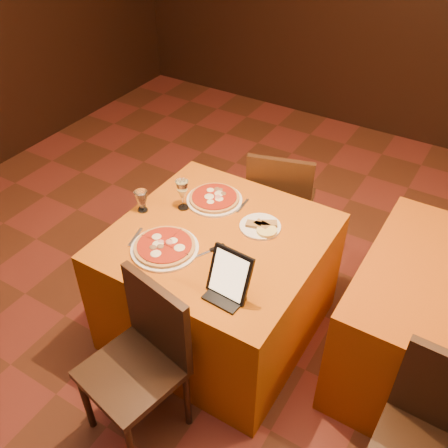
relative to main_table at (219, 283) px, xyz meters
The scene contains 13 objects.
floor 0.64m from the main_table, 63.07° to the right, with size 6.00×7.00×0.01m, color #5E2D19.
main_table is the anchor object (origin of this frame).
chair_main_near 0.79m from the main_table, 90.00° to the right, with size 0.37×0.37×0.91m, color black, non-canonical shape.
chair_main_far 0.82m from the main_table, 90.00° to the left, with size 0.44×0.44×0.91m, color black, non-canonical shape.
pizza_near 0.49m from the main_table, 125.15° to the right, with size 0.36×0.36×0.03m.
pizza_far 0.50m from the main_table, 125.98° to the left, with size 0.33×0.33×0.03m.
cutlet_dish 0.46m from the main_table, 46.53° to the left, with size 0.23×0.23×0.03m.
wine_glass 0.57m from the main_table, 161.43° to the left, with size 0.08×0.08×0.19m, color #FAEF8E, non-canonical shape.
water_glass 0.66m from the main_table, behind, with size 0.06×0.06×0.13m, color white, non-canonical shape.
tablet 0.66m from the main_table, 50.65° to the right, with size 0.21×0.02×0.24m, color black.
knife 0.42m from the main_table, 83.98° to the right, with size 0.19×0.02×0.01m, color silver.
fork_near 0.58m from the main_table, 145.67° to the right, with size 0.16×0.02×0.01m, color silver.
fork_far 0.48m from the main_table, 92.94° to the left, with size 0.15×0.02×0.01m, color #B4B3BB.
Camera 1 is at (0.87, -1.29, 2.50)m, focal length 40.00 mm.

